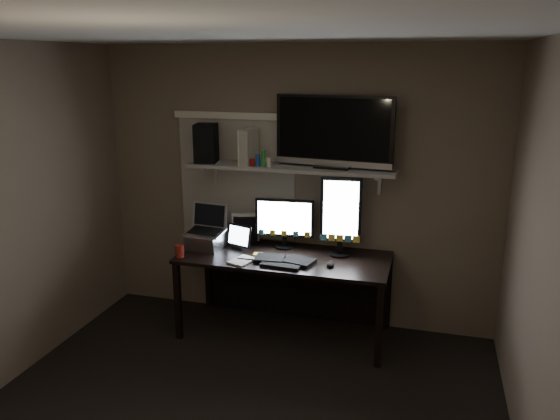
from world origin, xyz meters
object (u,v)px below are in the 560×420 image
(keyboard, at_px, (284,260))
(tablet, at_px, (239,237))
(monitor_landscape, at_px, (284,223))
(game_console, at_px, (248,147))
(cup, at_px, (180,251))
(tv, at_px, (334,132))
(laptop, at_px, (205,228))
(desk, at_px, (288,270))
(speaker, at_px, (206,143))
(monitor_portrait, at_px, (341,216))
(mouse, at_px, (330,264))

(keyboard, xyz_separation_m, tablet, (-0.47, 0.21, 0.10))
(monitor_landscape, distance_m, game_console, 0.75)
(cup, bearing_deg, tablet, 38.96)
(keyboard, distance_m, tv, 1.14)
(laptop, height_order, tv, tv)
(desk, xyz_separation_m, cup, (-0.85, -0.39, 0.23))
(keyboard, relative_size, tablet, 1.97)
(laptop, relative_size, cup, 3.61)
(tablet, bearing_deg, desk, 25.81)
(keyboard, height_order, game_console, game_console)
(keyboard, xyz_separation_m, speaker, (-0.80, 0.31, 0.90))
(laptop, bearing_deg, game_console, 32.64)
(game_console, bearing_deg, keyboard, -31.46)
(desk, relative_size, monitor_portrait, 2.58)
(monitor_portrait, xyz_separation_m, cup, (-1.31, -0.42, -0.30))
(laptop, distance_m, speaker, 0.75)
(cup, bearing_deg, speaker, 78.56)
(tv, xyz_separation_m, game_console, (-0.74, -0.03, -0.15))
(tablet, relative_size, cup, 2.40)
(mouse, height_order, game_console, game_console)
(monitor_landscape, xyz_separation_m, tv, (0.42, 0.01, 0.82))
(monitor_landscape, height_order, tablet, monitor_landscape)
(keyboard, bearing_deg, laptop, 174.26)
(tv, bearing_deg, speaker, -171.37)
(monitor_portrait, relative_size, mouse, 6.88)
(desk, relative_size, cup, 16.89)
(monitor_landscape, relative_size, cup, 4.89)
(keyboard, relative_size, tv, 0.50)
(cup, xyz_separation_m, game_console, (0.48, 0.45, 0.85))
(game_console, bearing_deg, desk, -2.83)
(speaker, bearing_deg, game_console, -9.63)
(monitor_landscape, xyz_separation_m, cup, (-0.80, -0.48, -0.18))
(game_console, bearing_deg, laptop, -146.27)
(cup, bearing_deg, monitor_landscape, 30.82)
(keyboard, relative_size, game_console, 1.64)
(monitor_landscape, height_order, monitor_portrait, monitor_portrait)
(game_console, height_order, speaker, speaker)
(desk, xyz_separation_m, speaker, (-0.76, 0.05, 1.10))
(mouse, bearing_deg, speaker, 154.63)
(mouse, bearing_deg, monitor_landscape, 133.59)
(desk, height_order, tablet, tablet)
(tablet, distance_m, cup, 0.54)
(cup, relative_size, tv, 0.11)
(desk, relative_size, keyboard, 3.57)
(laptop, bearing_deg, mouse, -1.32)
(monitor_landscape, xyz_separation_m, speaker, (-0.71, -0.04, 0.69))
(monitor_portrait, distance_m, speaker, 1.34)
(mouse, xyz_separation_m, game_console, (-0.80, 0.32, 0.89))
(monitor_portrait, bearing_deg, monitor_landscape, 169.97)
(monitor_landscape, relative_size, keyboard, 1.03)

